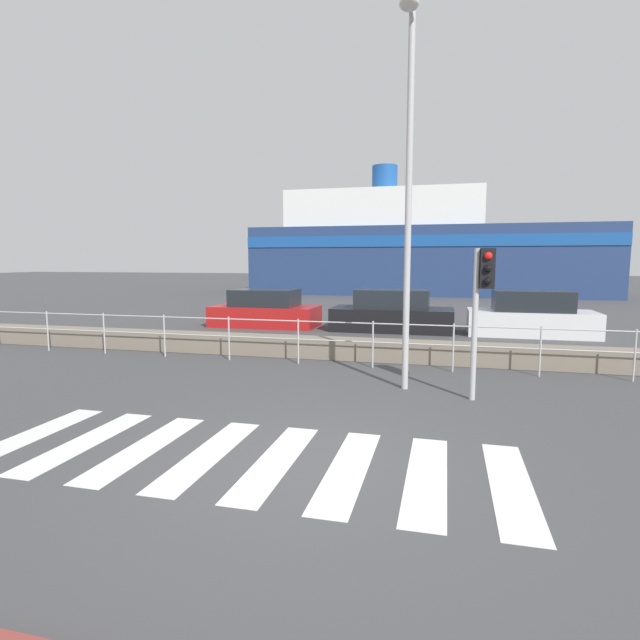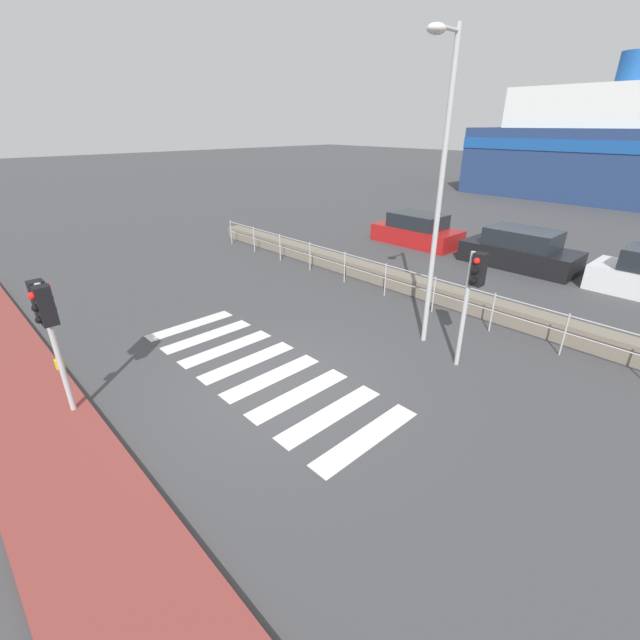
{
  "view_description": "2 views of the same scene",
  "coord_description": "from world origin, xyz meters",
  "views": [
    {
      "loc": [
        1.57,
        -5.51,
        2.44
      ],
      "look_at": [
        -0.33,
        2.0,
        1.5
      ],
      "focal_mm": 28.0,
      "sensor_mm": 36.0,
      "label": 1
    },
    {
      "loc": [
        6.05,
        -4.65,
        4.99
      ],
      "look_at": [
        0.08,
        1.0,
        1.2
      ],
      "focal_mm": 24.0,
      "sensor_mm": 36.0,
      "label": 2
    }
  ],
  "objects": [
    {
      "name": "parked_car_red",
      "position": [
        -4.87,
        11.69,
        0.58
      ],
      "size": [
        3.88,
        1.81,
        1.36
      ],
      "color": "#B21919",
      "rests_on": "ground_plane"
    },
    {
      "name": "ferry_boat",
      "position": [
        -0.59,
        31.04,
        3.11
      ],
      "size": [
        24.24,
        6.55,
        9.09
      ],
      "color": "navy",
      "rests_on": "ground_plane"
    },
    {
      "name": "traffic_light_far",
      "position": [
        2.17,
        3.38,
        1.94
      ],
      "size": [
        0.34,
        0.32,
        2.63
      ],
      "color": "#B2B2B5",
      "rests_on": "ground_plane"
    },
    {
      "name": "seawall",
      "position": [
        0.0,
        6.43,
        0.25
      ],
      "size": [
        23.45,
        0.55,
        0.51
      ],
      "color": "slate",
      "rests_on": "ground_plane"
    },
    {
      "name": "ground_plane",
      "position": [
        0.0,
        0.0,
        0.0
      ],
      "size": [
        160.0,
        160.0,
        0.0
      ],
      "primitive_type": "plane",
      "color": "#424244"
    },
    {
      "name": "crosswalk",
      "position": [
        -0.83,
        0.0,
        0.0
      ],
      "size": [
        6.75,
        2.4,
        0.01
      ],
      "color": "silver",
      "rests_on": "ground_plane"
    },
    {
      "name": "harbor_fence",
      "position": [
        -0.0,
        5.56,
        0.71
      ],
      "size": [
        21.15,
        0.04,
        1.07
      ],
      "color": "#B2B2B5",
      "rests_on": "ground_plane"
    },
    {
      "name": "parked_car_black",
      "position": [
        -0.21,
        11.69,
        0.61
      ],
      "size": [
        4.12,
        1.82,
        1.43
      ],
      "color": "black",
      "rests_on": "ground_plane"
    },
    {
      "name": "streetlamp",
      "position": [
        0.86,
        3.71,
        4.1
      ],
      "size": [
        0.32,
        1.01,
        6.73
      ],
      "color": "#B2B2B5",
      "rests_on": "ground_plane"
    },
    {
      "name": "parked_car_white",
      "position": [
        4.26,
        11.69,
        0.62
      ],
      "size": [
        3.92,
        1.74,
        1.46
      ],
      "color": "silver",
      "rests_on": "ground_plane"
    }
  ]
}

